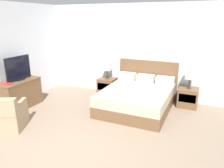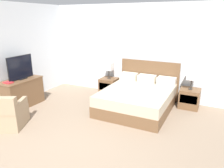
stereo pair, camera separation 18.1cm
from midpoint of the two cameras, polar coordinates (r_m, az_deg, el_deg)
ground_plane at (r=3.98m, az=-9.70°, el=-17.77°), size 10.12×10.12×0.00m
wall_back at (r=6.40m, az=7.93°, el=8.41°), size 6.73×0.06×2.64m
wall_left at (r=6.31m, az=-23.78°, el=7.03°), size 0.06×5.17×2.64m
bed at (r=5.63m, az=7.73°, el=-3.59°), size 1.68×1.96×1.10m
nightstand_left at (r=6.65m, az=-0.01°, el=-0.60°), size 0.49×0.48×0.50m
nightstand_right at (r=6.04m, az=20.39°, el=-3.55°), size 0.49×0.48×0.50m
table_lamp_left at (r=6.49m, az=-0.01°, el=4.58°), size 0.23×0.23×0.49m
table_lamp_right at (r=5.86m, az=21.00°, el=2.09°), size 0.23×0.23×0.49m
dresser at (r=6.18m, az=-21.84°, el=-2.03°), size 0.56×1.10×0.72m
tv at (r=6.06m, az=-22.03°, el=3.93°), size 0.18×0.76×0.61m
book_red_cover at (r=5.87m, az=-24.70°, el=0.36°), size 0.22×0.15×0.03m
armchair_by_window at (r=5.13m, az=-24.97°, el=-7.31°), size 0.92×0.92×0.76m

